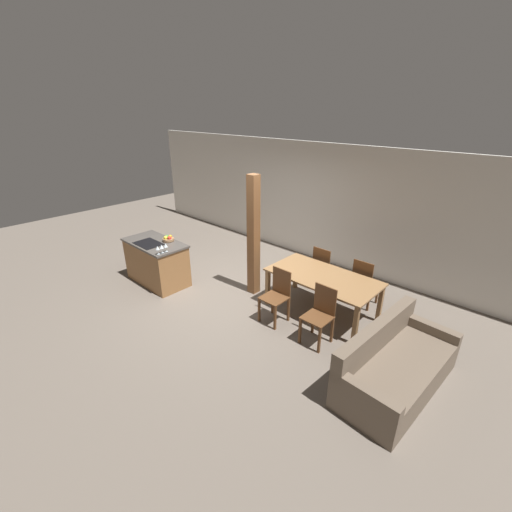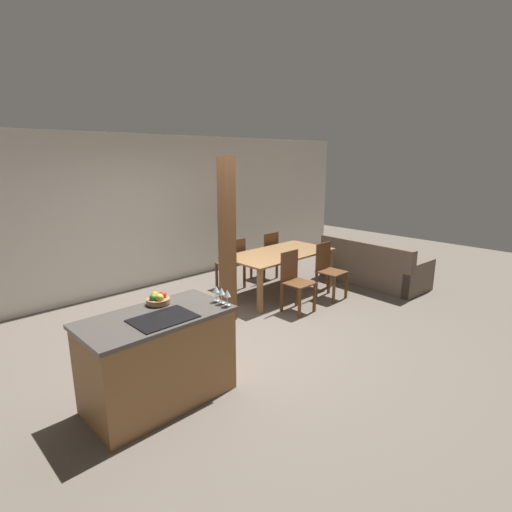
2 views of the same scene
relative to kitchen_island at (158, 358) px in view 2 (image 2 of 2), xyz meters
The scene contains 14 objects.
ground_plane 1.65m from the kitchen_island, 22.02° to the left, with size 16.00×16.00×0.00m, color #665B51.
wall_back 3.75m from the kitchen_island, 66.12° to the left, with size 11.20×0.08×2.70m.
kitchen_island is the anchor object (origin of this frame).
fruit_bowl 0.57m from the kitchen_island, 53.95° to the left, with size 0.23×0.23×0.11m.
wine_glass_near 0.90m from the kitchen_island, 25.56° to the right, with size 0.07×0.07×0.16m.
wine_glass_middle 0.87m from the kitchen_island, 18.71° to the right, with size 0.07×0.07×0.16m.
wine_glass_far 0.85m from the kitchen_island, 11.26° to the right, with size 0.07×0.07×0.16m.
dining_table 3.43m from the kitchen_island, 22.96° to the left, with size 1.91×0.99×0.73m.
dining_chair_near_left 2.79m from the kitchen_island, 12.76° to the left, with size 0.40×0.40×0.93m.
dining_chair_near_right 3.64m from the kitchen_island, ahead, with size 0.40×0.40×0.93m.
dining_chair_far_left 3.41m from the kitchen_island, 37.03° to the left, with size 0.40×0.40×0.93m.
dining_chair_far_right 4.13m from the kitchen_island, 29.84° to the left, with size 0.40×0.40×0.93m.
couch 4.86m from the kitchen_island, ahead, with size 0.96×1.95×0.83m.
timber_post 2.18m from the kitchen_island, 30.91° to the left, with size 0.18×0.18×2.33m.
Camera 2 is at (-3.21, -3.73, 2.33)m, focal length 28.00 mm.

